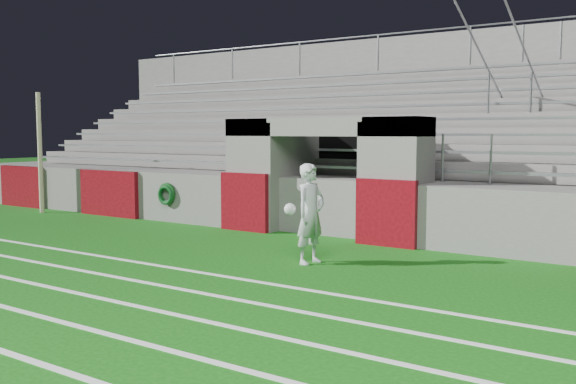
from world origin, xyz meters
The scene contains 5 objects.
ground centered at (0.00, 0.00, 0.00)m, with size 90.00×90.00×0.00m, color #0F520D.
field_post centered at (-8.71, 2.38, 1.71)m, with size 0.13×0.13×3.41m, color #C0B78E.
stadium_structure centered at (0.00, 7.97, 1.49)m, with size 26.00×8.48×5.42m.
goalkeeper_with_ball centered at (1.45, 0.65, 0.87)m, with size 0.67×0.68×1.75m.
hose_coil centered at (-4.31, 2.93, 0.72)m, with size 0.56×0.15×0.57m.
Camera 1 is at (7.35, -8.70, 2.28)m, focal length 40.00 mm.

